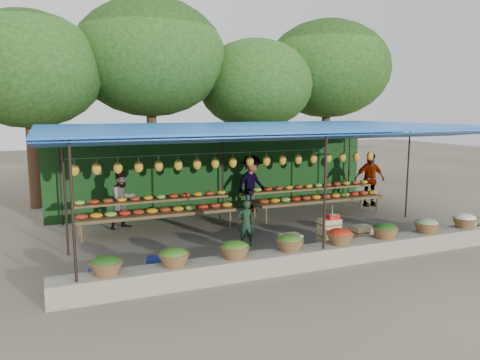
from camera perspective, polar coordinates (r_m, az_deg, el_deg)
name	(u,v)px	position (r m, az deg, el deg)	size (l,w,h in m)	color
ground	(262,233)	(12.38, 2.72, -6.51)	(60.00, 60.00, 0.00)	brown
stone_curb	(319,256)	(10.02, 9.63, -9.11)	(10.60, 0.55, 0.40)	gray
stall_canopy	(262,131)	(12.02, 2.68, 5.98)	(10.80, 6.60, 2.82)	black
produce_baskets	(315,240)	(9.86, 9.18, -7.18)	(8.98, 0.58, 0.34)	brown
netting_backdrop	(220,172)	(14.98, -2.45, 1.03)	(10.60, 0.06, 2.50)	#184217
tree_row	(204,69)	(17.85, -4.35, 13.34)	(16.51, 5.50, 7.12)	#382314
fruit_table_left	(156,209)	(12.69, -10.17, -3.44)	(4.21, 0.95, 0.93)	#48341C
fruit_table_right	(317,195)	(14.59, 9.36, -1.85)	(4.21, 0.95, 0.93)	#48341C
crate_counter	(328,238)	(10.93, 10.66, -7.02)	(2.36, 0.35, 0.77)	tan
weighing_scale	(332,215)	(10.85, 11.16, -4.25)	(0.29, 0.29, 0.31)	red
vendor_seated	(246,223)	(11.16, 0.73, -5.24)	(0.40, 0.27, 1.11)	#17341C
customer_left	(123,200)	(13.09, -14.06, -2.36)	(0.77, 0.60, 1.59)	slate
customer_mid	(252,184)	(14.71, 1.42, -0.50)	(1.16, 0.67, 1.80)	slate
customer_right	(370,179)	(16.29, 15.51, 0.08)	(1.05, 0.44, 1.79)	slate
blue_crate_front	(104,277)	(9.24, -16.24, -11.24)	(0.49, 0.35, 0.29)	navy
blue_crate_back	(159,265)	(9.66, -9.85, -10.14)	(0.48, 0.35, 0.29)	navy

